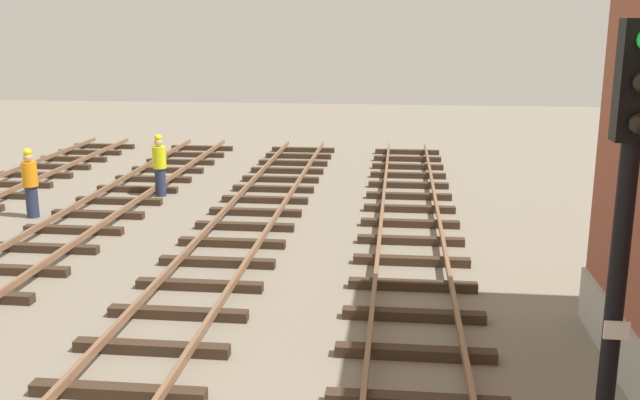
% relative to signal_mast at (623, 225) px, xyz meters
% --- Properties ---
extents(signal_mast, '(0.36, 0.40, 5.12)m').
position_rel_signal_mast_xyz_m(signal_mast, '(0.00, 0.00, 0.00)').
color(signal_mast, black).
rests_on(signal_mast, ground).
extents(track_worker_foreground, '(0.40, 0.40, 1.87)m').
position_rel_signal_mast_xyz_m(track_worker_foreground, '(-11.79, 10.97, -2.30)').
color(track_worker_foreground, '#262D4C').
rests_on(track_worker_foreground, ground).
extents(track_worker_distant, '(0.40, 0.40, 1.87)m').
position_rel_signal_mast_xyz_m(track_worker_distant, '(-9.17, 13.69, -2.30)').
color(track_worker_distant, '#262D4C').
rests_on(track_worker_distant, ground).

